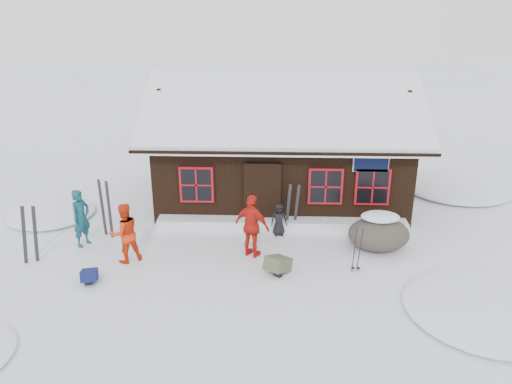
% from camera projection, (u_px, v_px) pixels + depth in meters
% --- Properties ---
extents(ground, '(120.00, 120.00, 0.00)m').
position_uv_depth(ground, '(226.00, 264.00, 13.28)').
color(ground, white).
rests_on(ground, ground).
extents(mountain_hut, '(8.90, 6.09, 4.42)m').
position_uv_depth(mountain_hut, '(282.00, 154.00, 17.31)').
color(mountain_hut, black).
rests_on(mountain_hut, ground).
extents(snow_drift, '(7.60, 0.60, 0.35)m').
position_uv_depth(snow_drift, '(282.00, 224.00, 15.26)').
color(snow_drift, white).
rests_on(snow_drift, ground).
extents(snow_mounds, '(20.60, 13.20, 0.48)m').
position_uv_depth(snow_mounds, '(287.00, 235.00, 14.96)').
color(snow_mounds, white).
rests_on(snow_mounds, ground).
extents(skier_teal, '(0.61, 0.72, 1.68)m').
position_uv_depth(skier_teal, '(81.00, 218.00, 14.04)').
color(skier_teal, '#114554').
rests_on(skier_teal, ground).
extents(skier_orange_left, '(1.02, 0.97, 1.65)m').
position_uv_depth(skier_orange_left, '(125.00, 233.00, 13.15)').
color(skier_orange_left, red).
rests_on(skier_orange_left, ground).
extents(skier_orange_right, '(1.12, 0.89, 1.78)m').
position_uv_depth(skier_orange_right, '(252.00, 226.00, 13.40)').
color(skier_orange_right, red).
rests_on(skier_orange_right, ground).
extents(skier_crouched, '(0.51, 0.37, 0.99)m').
position_uv_depth(skier_crouched, '(279.00, 220.00, 14.77)').
color(skier_crouched, black).
rests_on(skier_crouched, ground).
extents(boulder, '(1.70, 1.28, 1.00)m').
position_uv_depth(boulder, '(379.00, 233.00, 13.90)').
color(boulder, '#504840').
rests_on(boulder, ground).
extents(ski_pair_left, '(0.49, 0.19, 1.67)m').
position_uv_depth(ski_pair_left, '(30.00, 235.00, 13.12)').
color(ski_pair_left, black).
rests_on(ski_pair_left, ground).
extents(ski_pair_mid, '(0.39, 0.25, 1.81)m').
position_uv_depth(ski_pair_mid, '(106.00, 209.00, 14.58)').
color(ski_pair_mid, black).
rests_on(ski_pair_mid, ground).
extents(ski_pair_right, '(0.46, 0.11, 1.53)m').
position_uv_depth(ski_pair_right, '(292.00, 208.00, 15.01)').
color(ski_pair_right, black).
rests_on(ski_pair_right, ground).
extents(ski_poles, '(0.23, 0.11, 1.29)m').
position_uv_depth(ski_poles, '(357.00, 250.00, 12.73)').
color(ski_poles, black).
rests_on(ski_poles, ground).
extents(backpack_blue, '(0.48, 0.57, 0.27)m').
position_uv_depth(backpack_blue, '(90.00, 277.00, 12.37)').
color(backpack_blue, '#11194A').
rests_on(backpack_blue, ground).
extents(backpack_olive, '(0.76, 0.80, 0.35)m').
position_uv_depth(backpack_olive, '(278.00, 267.00, 12.79)').
color(backpack_olive, '#4E5039').
rests_on(backpack_olive, ground).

